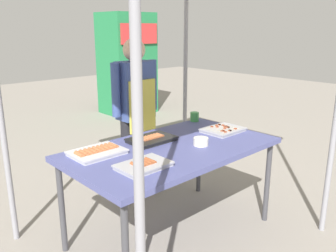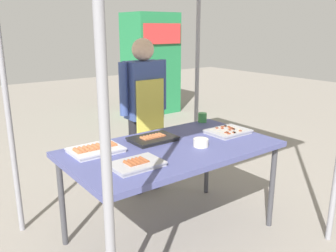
{
  "view_description": "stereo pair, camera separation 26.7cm",
  "coord_description": "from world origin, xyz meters",
  "views": [
    {
      "loc": [
        -1.76,
        -1.84,
        1.62
      ],
      "look_at": [
        0.0,
        0.05,
        0.9
      ],
      "focal_mm": 37.92,
      "sensor_mm": 36.0,
      "label": 1
    },
    {
      "loc": [
        -1.55,
        -2.01,
        1.62
      ],
      "look_at": [
        0.0,
        0.05,
        0.9
      ],
      "focal_mm": 37.92,
      "sensor_mm": 36.0,
      "label": 2
    }
  ],
  "objects": [
    {
      "name": "tray_spring_rolls",
      "position": [
        -0.52,
        0.23,
        0.77
      ],
      "size": [
        0.36,
        0.27,
        0.05
      ],
      "color": "silver",
      "rests_on": "stall_table"
    },
    {
      "name": "drink_cup_near_edge",
      "position": [
        0.67,
        0.4,
        0.79
      ],
      "size": [
        0.08,
        0.08,
        0.09
      ],
      "primitive_type": "cylinder",
      "color": "#3F994C",
      "rests_on": "stall_table"
    },
    {
      "name": "tray_meat_skewers",
      "position": [
        0.59,
        -0.01,
        0.77
      ],
      "size": [
        0.34,
        0.27,
        0.04
      ],
      "color": "#ADADB2",
      "rests_on": "stall_table"
    },
    {
      "name": "tray_pork_links",
      "position": [
        -0.04,
        0.2,
        0.77
      ],
      "size": [
        0.36,
        0.25,
        0.05
      ],
      "color": "black",
      "rests_on": "stall_table"
    },
    {
      "name": "stall_table",
      "position": [
        0.0,
        0.0,
        0.7
      ],
      "size": [
        1.6,
        0.9,
        0.75
      ],
      "color": "#4C518C",
      "rests_on": "ground"
    },
    {
      "name": "tray_grilled_sausages",
      "position": [
        -0.43,
        -0.18,
        0.77
      ],
      "size": [
        0.34,
        0.23,
        0.05
      ],
      "color": "#ADADB2",
      "rests_on": "stall_table"
    },
    {
      "name": "vendor_woman",
      "position": [
        0.28,
        0.81,
        0.9
      ],
      "size": [
        0.52,
        0.22,
        1.52
      ],
      "rotation": [
        0.0,
        0.0,
        3.14
      ],
      "color": "black",
      "rests_on": "ground"
    },
    {
      "name": "neighbor_stall_left",
      "position": [
        2.33,
        3.71,
        0.95
      ],
      "size": [
        0.9,
        0.79,
        1.88
      ],
      "color": "#237F47",
      "rests_on": "ground"
    },
    {
      "name": "condiment_bowl",
      "position": [
        0.18,
        -0.13,
        0.78
      ],
      "size": [
        0.11,
        0.11,
        0.06
      ],
      "primitive_type": "cylinder",
      "color": "silver",
      "rests_on": "stall_table"
    },
    {
      "name": "ground_plane",
      "position": [
        0.0,
        0.0,
        0.0
      ],
      "size": [
        18.0,
        18.0,
        0.0
      ],
      "primitive_type": "plane",
      "color": "gray"
    }
  ]
}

